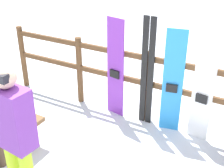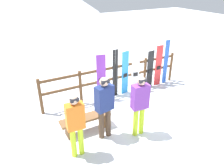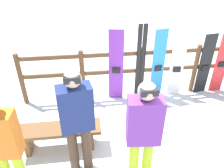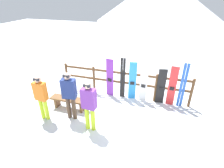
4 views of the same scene
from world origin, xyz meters
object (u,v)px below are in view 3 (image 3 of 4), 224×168
(ski_pair_black, at_px, (141,63))
(snowboard_white, at_px, (177,66))
(snowboard_red, at_px, (222,61))
(snowboard_blue, at_px, (158,65))
(snowboard_black_stripe, at_px, (205,65))
(person_purple, at_px, (143,131))
(bench, at_px, (59,133))
(snowboard_purple, at_px, (116,67))
(person_orange, at_px, (4,144))
(person_navy, at_px, (77,118))

(ski_pair_black, bearing_deg, snowboard_white, -0.24)
(snowboard_white, relative_size, snowboard_red, 0.92)
(snowboard_blue, distance_m, snowboard_black_stripe, 1.08)
(person_purple, distance_m, snowboard_black_stripe, 2.89)
(bench, relative_size, snowboard_purple, 0.86)
(person_orange, xyz_separation_m, snowboard_white, (2.97, 2.08, -0.21))
(snowboard_black_stripe, bearing_deg, person_purple, -132.83)
(snowboard_red, bearing_deg, ski_pair_black, 179.90)
(bench, distance_m, snowboard_white, 2.83)
(snowboard_red, bearing_deg, bench, -158.98)
(snowboard_white, height_order, snowboard_red, snowboard_red)
(person_orange, distance_m, snowboard_purple, 2.65)
(person_orange, bearing_deg, snowboard_white, 35.02)
(person_navy, bearing_deg, snowboard_black_stripe, 32.83)
(snowboard_purple, height_order, snowboard_red, snowboard_purple)
(person_navy, relative_size, snowboard_blue, 1.08)
(bench, xyz_separation_m, snowboard_white, (2.46, 1.34, 0.38))
(person_purple, height_order, person_navy, person_navy)
(bench, height_order, ski_pair_black, ski_pair_black)
(snowboard_blue, relative_size, snowboard_black_stripe, 1.10)
(person_navy, bearing_deg, snowboard_purple, 66.40)
(snowboard_blue, relative_size, snowboard_white, 1.08)
(person_purple, bearing_deg, person_navy, 158.23)
(snowboard_purple, distance_m, ski_pair_black, 0.52)
(bench, relative_size, ski_pair_black, 0.81)
(snowboard_purple, distance_m, snowboard_blue, 0.91)
(snowboard_blue, bearing_deg, snowboard_purple, 180.00)
(person_orange, xyz_separation_m, snowboard_black_stripe, (3.62, 2.08, -0.22))
(snowboard_purple, relative_size, ski_pair_black, 0.95)
(snowboard_white, relative_size, snowboard_black_stripe, 1.02)
(person_orange, bearing_deg, snowboard_blue, 39.29)
(ski_pair_black, height_order, snowboard_black_stripe, ski_pair_black)
(person_orange, distance_m, snowboard_white, 3.63)
(snowboard_blue, distance_m, snowboard_white, 0.43)
(snowboard_black_stripe, relative_size, snowboard_red, 0.91)
(snowboard_black_stripe, bearing_deg, ski_pair_black, 179.86)
(person_purple, bearing_deg, snowboard_blue, 67.39)
(ski_pair_black, bearing_deg, snowboard_red, -0.10)
(person_orange, relative_size, snowboard_red, 1.02)
(person_purple, height_order, snowboard_purple, person_purple)
(person_orange, height_order, snowboard_red, person_orange)
(person_navy, xyz_separation_m, snowboard_blue, (1.69, 1.79, -0.20))
(snowboard_purple, distance_m, snowboard_white, 1.34)
(snowboard_blue, relative_size, snowboard_red, 1.00)
(ski_pair_black, bearing_deg, bench, -140.70)
(person_purple, relative_size, snowboard_purple, 1.05)
(snowboard_black_stripe, bearing_deg, person_navy, -147.17)
(person_navy, xyz_separation_m, ski_pair_black, (1.30, 1.79, -0.14))
(snowboard_purple, relative_size, snowboard_blue, 1.02)
(person_orange, distance_m, snowboard_red, 4.51)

